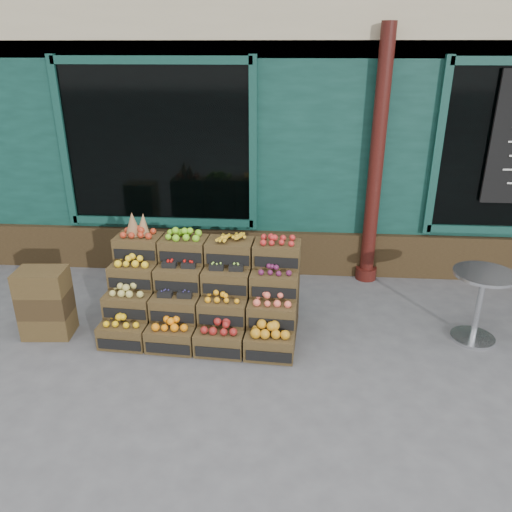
{
  "coord_description": "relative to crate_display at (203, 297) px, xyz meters",
  "views": [
    {
      "loc": [
        0.19,
        -4.23,
        2.94
      ],
      "look_at": [
        -0.2,
        0.7,
        0.85
      ],
      "focal_mm": 35.0,
      "sensor_mm": 36.0,
      "label": 1
    }
  ],
  "objects": [
    {
      "name": "ground",
      "position": [
        0.77,
        -0.57,
        -0.4
      ],
      "size": [
        60.0,
        60.0,
        0.0
      ],
      "primitive_type": "plane",
      "color": "#4D4D50",
      "rests_on": "ground"
    },
    {
      "name": "shop_facade",
      "position": [
        0.77,
        4.55,
        2.0
      ],
      "size": [
        12.0,
        6.24,
        4.8
      ],
      "color": "#103931",
      "rests_on": "ground"
    },
    {
      "name": "crate_display",
      "position": [
        0.0,
        0.0,
        0.0
      ],
      "size": [
        2.1,
        1.11,
        1.28
      ],
      "rotation": [
        0.0,
        0.0,
        -0.06
      ],
      "color": "#42321A",
      "rests_on": "ground"
    },
    {
      "name": "bistro_table",
      "position": [
        2.94,
        0.02,
        0.1
      ],
      "size": [
        0.63,
        0.63,
        0.79
      ],
      "rotation": [
        0.0,
        0.0,
        -0.05
      ],
      "color": "silver",
      "rests_on": "ground"
    },
    {
      "name": "shopkeeper",
      "position": [
        -0.8,
        2.24,
        0.57
      ],
      "size": [
        0.8,
        0.63,
        1.93
      ],
      "primitive_type": "imported",
      "rotation": [
        0.0,
        0.0,
        3.41
      ],
      "color": "#1A5B2E",
      "rests_on": "ground"
    },
    {
      "name": "spare_crates",
      "position": [
        -1.68,
        -0.24,
        -0.01
      ],
      "size": [
        0.54,
        0.39,
        0.77
      ],
      "rotation": [
        0.0,
        0.0,
        0.08
      ],
      "color": "#42321A",
      "rests_on": "ground"
    }
  ]
}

